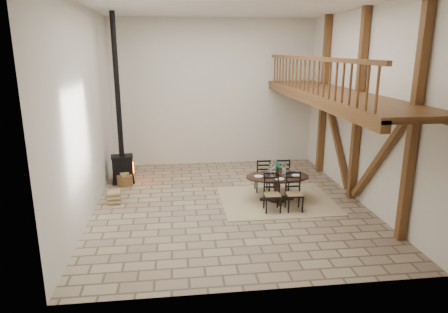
{
  "coord_description": "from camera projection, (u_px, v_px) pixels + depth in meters",
  "views": [
    {
      "loc": [
        -1.37,
        -9.85,
        3.97
      ],
      "look_at": [
        -0.1,
        0.4,
        1.19
      ],
      "focal_mm": 32.0,
      "sensor_mm": 36.0,
      "label": 1
    }
  ],
  "objects": [
    {
      "name": "ground",
      "position": [
        229.0,
        203.0,
        10.63
      ],
      "size": [
        8.0,
        8.0,
        0.0
      ],
      "primitive_type": "plane",
      "color": "#9B8867",
      "rests_on": "ground"
    },
    {
      "name": "log_basket",
      "position": [
        125.0,
        180.0,
        12.02
      ],
      "size": [
        0.47,
        0.47,
        0.39
      ],
      "rotation": [
        0.0,
        0.0,
        -0.33
      ],
      "color": "brown",
      "rests_on": "ground"
    },
    {
      "name": "wood_stove",
      "position": [
        121.0,
        147.0,
        12.02
      ],
      "size": [
        0.72,
        0.59,
        5.0
      ],
      "rotation": [
        0.0,
        0.0,
        0.14
      ],
      "color": "black",
      "rests_on": "ground"
    },
    {
      "name": "log_stack",
      "position": [
        114.0,
        197.0,
        10.59
      ],
      "size": [
        0.36,
        0.37,
        0.35
      ],
      "rotation": [
        0.0,
        0.0,
        0.07
      ],
      "color": "tan",
      "rests_on": "ground"
    },
    {
      "name": "room_shell",
      "position": [
        277.0,
        89.0,
        9.99
      ],
      "size": [
        7.02,
        8.02,
        5.01
      ],
      "color": "silver",
      "rests_on": "ground"
    },
    {
      "name": "dining_table",
      "position": [
        277.0,
        186.0,
        10.72
      ],
      "size": [
        1.74,
        1.92,
        1.09
      ],
      "rotation": [
        0.0,
        0.0,
        -0.05
      ],
      "color": "black",
      "rests_on": "ground"
    },
    {
      "name": "rug",
      "position": [
        277.0,
        200.0,
        10.82
      ],
      "size": [
        3.0,
        2.5,
        0.02
      ],
      "primitive_type": "cube",
      "color": "tan",
      "rests_on": "ground"
    }
  ]
}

